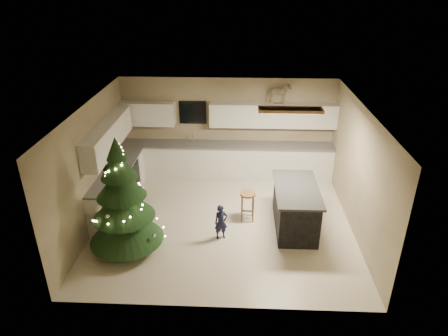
# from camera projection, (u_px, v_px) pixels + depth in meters

# --- Properties ---
(ground_plane) EXTENTS (5.50, 5.50, 0.00)m
(ground_plane) POSITION_uv_depth(u_px,v_px,m) (223.00, 222.00, 8.78)
(ground_plane) COLOR beige
(room_shell) EXTENTS (5.52, 5.02, 2.61)m
(room_shell) POSITION_uv_depth(u_px,v_px,m) (224.00, 149.00, 8.01)
(room_shell) COLOR tan
(room_shell) RESTS_ON ground_plane
(cabinetry) EXTENTS (5.50, 3.20, 2.00)m
(cabinetry) POSITION_uv_depth(u_px,v_px,m) (190.00, 159.00, 9.96)
(cabinetry) COLOR white
(cabinetry) RESTS_ON ground_plane
(island) EXTENTS (0.90, 1.70, 0.95)m
(island) POSITION_uv_depth(u_px,v_px,m) (295.00, 207.00, 8.41)
(island) COLOR black
(island) RESTS_ON ground_plane
(bar_stool) EXTENTS (0.34, 0.34, 0.65)m
(bar_stool) POSITION_uv_depth(u_px,v_px,m) (248.00, 200.00, 8.68)
(bar_stool) COLOR brown
(bar_stool) RESTS_ON ground_plane
(christmas_tree) EXTENTS (1.48, 1.43, 2.36)m
(christmas_tree) POSITION_uv_depth(u_px,v_px,m) (123.00, 206.00, 7.53)
(christmas_tree) COLOR #3F2816
(christmas_tree) RESTS_ON ground_plane
(toddler) EXTENTS (0.32, 0.26, 0.75)m
(toddler) POSITION_uv_depth(u_px,v_px,m) (221.00, 222.00, 8.09)
(toddler) COLOR black
(toddler) RESTS_ON ground_plane
(rocking_horse) EXTENTS (0.63, 0.41, 0.51)m
(rocking_horse) POSITION_uv_depth(u_px,v_px,m) (279.00, 93.00, 9.83)
(rocking_horse) COLOR brown
(rocking_horse) RESTS_ON cabinetry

